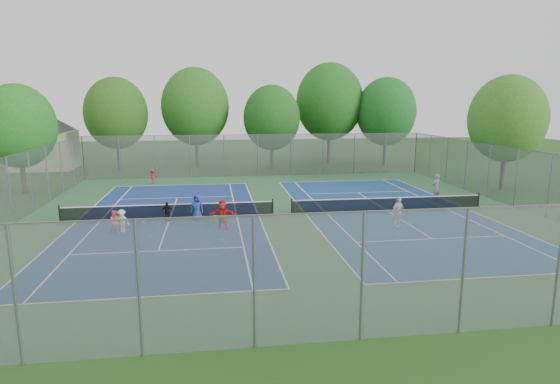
{
  "coord_description": "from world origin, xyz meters",
  "views": [
    {
      "loc": [
        -4.27,
        -28.58,
        7.11
      ],
      "look_at": [
        0.0,
        1.0,
        1.3
      ],
      "focal_mm": 30.0,
      "sensor_mm": 36.0,
      "label": 1
    }
  ],
  "objects_px": {
    "instructor": "(436,187)",
    "net_right": "(388,205)",
    "ball_hopper": "(215,220)",
    "net_left": "(170,212)",
    "ball_crate": "(144,222)"
  },
  "relations": [
    {
      "from": "ball_crate",
      "to": "ball_hopper",
      "type": "height_order",
      "value": "ball_hopper"
    },
    {
      "from": "ball_hopper",
      "to": "instructor",
      "type": "relative_size",
      "value": 0.26
    },
    {
      "from": "net_right",
      "to": "ball_hopper",
      "type": "distance_m",
      "value": 11.38
    },
    {
      "from": "net_right",
      "to": "instructor",
      "type": "xyz_separation_m",
      "value": [
        4.76,
        2.88,
        0.52
      ]
    },
    {
      "from": "instructor",
      "to": "net_right",
      "type": "bearing_deg",
      "value": 6.67
    },
    {
      "from": "instructor",
      "to": "net_left",
      "type": "bearing_deg",
      "value": -15.78
    },
    {
      "from": "net_left",
      "to": "instructor",
      "type": "xyz_separation_m",
      "value": [
        18.76,
        2.88,
        0.52
      ]
    },
    {
      "from": "ball_hopper",
      "to": "instructor",
      "type": "bearing_deg",
      "value": 15.65
    },
    {
      "from": "net_right",
      "to": "ball_hopper",
      "type": "xyz_separation_m",
      "value": [
        -11.27,
        -1.61,
        -0.2
      ]
    },
    {
      "from": "instructor",
      "to": "ball_crate",
      "type": "bearing_deg",
      "value": -13.63
    },
    {
      "from": "ball_crate",
      "to": "instructor",
      "type": "relative_size",
      "value": 0.15
    },
    {
      "from": "net_right",
      "to": "ball_hopper",
      "type": "height_order",
      "value": "net_right"
    },
    {
      "from": "ball_crate",
      "to": "ball_hopper",
      "type": "relative_size",
      "value": 0.59
    },
    {
      "from": "net_right",
      "to": "net_left",
      "type": "bearing_deg",
      "value": 180.0
    },
    {
      "from": "net_right",
      "to": "ball_crate",
      "type": "bearing_deg",
      "value": -176.29
    }
  ]
}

